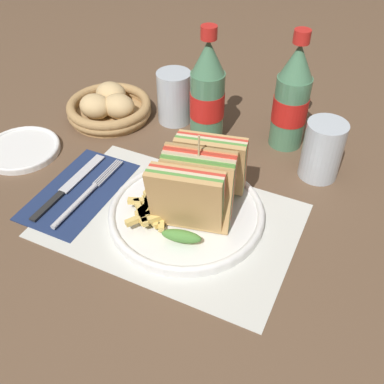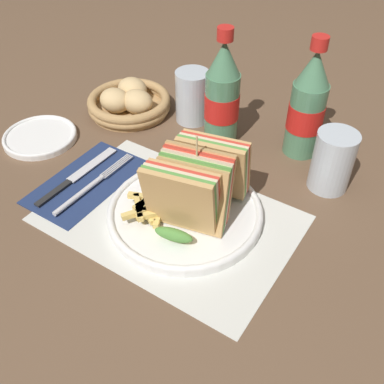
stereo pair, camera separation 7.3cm
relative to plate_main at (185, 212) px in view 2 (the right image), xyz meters
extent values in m
plane|color=brown|center=(0.00, 0.02, -0.01)|extent=(4.00, 4.00, 0.00)
cube|color=silver|center=(-0.02, -0.02, -0.01)|extent=(0.41, 0.27, 0.00)
cylinder|color=white|center=(0.00, 0.00, 0.00)|extent=(0.26, 0.26, 0.01)
torus|color=white|center=(0.00, 0.00, 0.00)|extent=(0.26, 0.26, 0.01)
cube|color=tan|center=(0.02, -0.05, 0.07)|extent=(0.12, 0.05, 0.11)
cube|color=#518E3D|center=(0.02, -0.04, 0.07)|extent=(0.12, 0.05, 0.11)
cube|color=beige|center=(0.02, -0.03, 0.06)|extent=(0.12, 0.05, 0.11)
cube|color=red|center=(0.01, -0.02, 0.06)|extent=(0.12, 0.05, 0.11)
cube|color=tan|center=(0.01, -0.01, 0.06)|extent=(0.12, 0.05, 0.11)
ellipsoid|color=#518E3D|center=(0.02, -0.07, 0.02)|extent=(0.06, 0.03, 0.02)
cube|color=tan|center=(0.02, -0.02, 0.06)|extent=(0.12, 0.05, 0.11)
cube|color=#518E3D|center=(0.02, -0.01, 0.06)|extent=(0.12, 0.05, 0.11)
cube|color=beige|center=(0.02, -0.01, 0.06)|extent=(0.12, 0.05, 0.11)
cube|color=red|center=(0.02, 0.00, 0.07)|extent=(0.12, 0.05, 0.11)
cube|color=tan|center=(0.02, 0.01, 0.07)|extent=(0.12, 0.05, 0.11)
ellipsoid|color=#518E3D|center=(0.02, -0.02, 0.02)|extent=(0.06, 0.03, 0.02)
cube|color=tan|center=(0.02, 0.05, 0.07)|extent=(0.12, 0.05, 0.11)
cube|color=#518E3D|center=(0.02, 0.05, 0.07)|extent=(0.12, 0.05, 0.11)
cube|color=beige|center=(0.02, 0.06, 0.06)|extent=(0.12, 0.05, 0.11)
cube|color=red|center=(0.01, 0.07, 0.06)|extent=(0.12, 0.05, 0.11)
cube|color=tan|center=(0.01, 0.08, 0.06)|extent=(0.12, 0.05, 0.11)
ellipsoid|color=#518E3D|center=(0.02, 0.02, 0.02)|extent=(0.06, 0.03, 0.02)
cylinder|color=tan|center=(0.02, 0.01, 0.08)|extent=(0.00, 0.00, 0.15)
cube|color=#E5C166|center=(-0.06, -0.03, 0.01)|extent=(0.04, 0.04, 0.01)
cube|color=#E5C166|center=(-0.04, -0.02, 0.01)|extent=(0.07, 0.03, 0.01)
cube|color=#E5C166|center=(-0.06, -0.03, 0.01)|extent=(0.04, 0.07, 0.01)
cube|color=#E5C166|center=(-0.03, -0.03, 0.01)|extent=(0.04, 0.07, 0.01)
cube|color=#E5C166|center=(-0.05, -0.04, 0.01)|extent=(0.07, 0.04, 0.01)
cube|color=#E5C166|center=(-0.04, -0.01, 0.02)|extent=(0.06, 0.04, 0.01)
cube|color=#E5C166|center=(-0.06, -0.02, 0.02)|extent=(0.03, 0.07, 0.01)
cube|color=#E5C166|center=(-0.05, -0.03, 0.02)|extent=(0.05, 0.04, 0.01)
cube|color=#E5C166|center=(-0.05, -0.06, 0.02)|extent=(0.03, 0.05, 0.01)
cube|color=#E5C166|center=(-0.05, -0.03, 0.02)|extent=(0.01, 0.05, 0.01)
cube|color=#E5C166|center=(-0.05, -0.03, 0.02)|extent=(0.02, 0.06, 0.01)
cube|color=#E5C166|center=(-0.06, -0.05, 0.02)|extent=(0.05, 0.05, 0.01)
cube|color=#E5C166|center=(-0.02, -0.05, 0.02)|extent=(0.05, 0.05, 0.01)
cube|color=#E5C166|center=(-0.06, -0.03, 0.02)|extent=(0.02, 0.05, 0.01)
cube|color=#E5C166|center=(-0.03, -0.04, 0.02)|extent=(0.05, 0.04, 0.01)
cube|color=#E5C166|center=(-0.06, -0.03, 0.02)|extent=(0.06, 0.03, 0.01)
cube|color=navy|center=(-0.20, -0.02, -0.01)|extent=(0.12, 0.22, 0.00)
cylinder|color=silver|center=(-0.18, -0.06, 0.00)|extent=(0.01, 0.12, 0.01)
cylinder|color=silver|center=(-0.18, 0.03, 0.00)|extent=(0.00, 0.08, 0.00)
cylinder|color=silver|center=(-0.18, 0.03, 0.00)|extent=(0.00, 0.08, 0.00)
cylinder|color=silver|center=(-0.18, 0.03, 0.00)|extent=(0.00, 0.08, 0.00)
cylinder|color=silver|center=(-0.17, 0.03, 0.00)|extent=(0.00, 0.08, 0.00)
cube|color=black|center=(-0.22, -0.08, 0.00)|extent=(0.01, 0.08, 0.00)
cube|color=silver|center=(-0.22, 0.02, 0.00)|extent=(0.02, 0.12, 0.00)
cylinder|color=#4C7F5B|center=(-0.06, 0.22, 0.06)|extent=(0.07, 0.07, 0.14)
cylinder|color=red|center=(-0.06, 0.22, 0.07)|extent=(0.07, 0.07, 0.05)
cone|color=#4C7F5B|center=(-0.06, 0.22, 0.17)|extent=(0.06, 0.06, 0.06)
cylinder|color=red|center=(-0.06, 0.22, 0.21)|extent=(0.03, 0.03, 0.02)
cylinder|color=#4C7F5B|center=(0.09, 0.28, 0.06)|extent=(0.07, 0.07, 0.14)
cylinder|color=red|center=(0.09, 0.28, 0.07)|extent=(0.07, 0.07, 0.05)
cone|color=#4C7F5B|center=(0.09, 0.28, 0.17)|extent=(0.06, 0.06, 0.06)
cylinder|color=red|center=(0.09, 0.28, 0.21)|extent=(0.03, 0.03, 0.02)
cylinder|color=silver|center=(0.17, 0.21, 0.04)|extent=(0.07, 0.07, 0.11)
cylinder|color=black|center=(0.17, 0.21, 0.01)|extent=(0.06, 0.06, 0.04)
cylinder|color=silver|center=(-0.15, 0.26, 0.04)|extent=(0.07, 0.07, 0.11)
cylinder|color=black|center=(-0.15, 0.26, 0.01)|extent=(0.06, 0.06, 0.04)
cylinder|color=#AD8451|center=(-0.29, 0.21, 0.00)|extent=(0.17, 0.17, 0.01)
torus|color=#AD8451|center=(-0.29, 0.21, 0.01)|extent=(0.18, 0.18, 0.02)
torus|color=#AD8451|center=(-0.29, 0.21, 0.02)|extent=(0.18, 0.18, 0.02)
ellipsoid|color=tan|center=(-0.26, 0.20, 0.03)|extent=(0.07, 0.06, 0.05)
ellipsoid|color=tan|center=(-0.30, 0.24, 0.03)|extent=(0.07, 0.06, 0.05)
ellipsoid|color=tan|center=(-0.30, 0.18, 0.03)|extent=(0.07, 0.06, 0.05)
cylinder|color=white|center=(-0.37, 0.03, -0.01)|extent=(0.15, 0.15, 0.01)
torus|color=white|center=(-0.37, 0.03, 0.00)|extent=(0.15, 0.15, 0.01)
camera|label=1|loc=(0.24, -0.48, 0.52)|focal=42.00mm
camera|label=2|loc=(0.30, -0.44, 0.52)|focal=42.00mm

